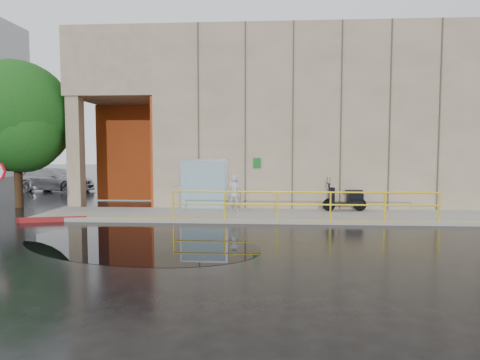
% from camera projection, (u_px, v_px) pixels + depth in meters
% --- Properties ---
extents(ground, '(120.00, 120.00, 0.00)m').
position_uv_depth(ground, '(167.00, 241.00, 12.52)').
color(ground, black).
rests_on(ground, ground).
extents(sidewalk, '(20.00, 3.00, 0.15)m').
position_uv_depth(sidewalk, '(294.00, 216.00, 16.74)').
color(sidewalk, gray).
rests_on(sidewalk, ground).
extents(building, '(20.00, 10.17, 8.00)m').
position_uv_depth(building, '(308.00, 121.00, 22.83)').
color(building, gray).
rests_on(building, ground).
extents(guardrail, '(9.56, 0.06, 1.03)m').
position_uv_depth(guardrail, '(304.00, 205.00, 15.34)').
color(guardrail, yellow).
rests_on(guardrail, sidewalk).
extents(person, '(0.60, 0.44, 1.50)m').
position_uv_depth(person, '(234.00, 193.00, 17.26)').
color(person, '#B6B6BB').
rests_on(person, sidewalk).
extents(scooter, '(1.82, 0.75, 1.39)m').
position_uv_depth(scooter, '(345.00, 192.00, 17.49)').
color(scooter, black).
rests_on(scooter, sidewalk).
extents(red_curb, '(2.37, 0.78, 0.18)m').
position_uv_depth(red_curb, '(52.00, 219.00, 15.79)').
color(red_curb, maroon).
rests_on(red_curb, ground).
extents(puddle, '(8.51, 6.82, 0.01)m').
position_uv_depth(puddle, '(137.00, 243.00, 12.24)').
color(puddle, black).
rests_on(puddle, ground).
extents(car_c, '(5.42, 3.25, 1.47)m').
position_uv_depth(car_c, '(56.00, 180.00, 27.24)').
color(car_c, '#999BA0').
rests_on(car_c, ground).
extents(tree_near, '(5.06, 5.06, 6.70)m').
position_uv_depth(tree_near, '(18.00, 121.00, 19.29)').
color(tree_near, '#301E10').
rests_on(tree_near, ground).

